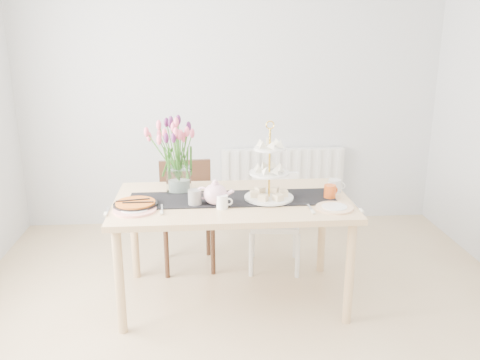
{
  "coord_description": "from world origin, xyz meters",
  "views": [
    {
      "loc": [
        -0.29,
        -2.58,
        1.86
      ],
      "look_at": [
        -0.04,
        0.65,
        0.9
      ],
      "focal_mm": 38.0,
      "sensor_mm": 36.0,
      "label": 1
    }
  ],
  "objects": [
    {
      "name": "plate_left",
      "position": [
        -0.73,
        0.51,
        0.76
      ],
      "size": [
        0.3,
        0.3,
        0.01
      ],
      "primitive_type": "cylinder",
      "rotation": [
        0.0,
        0.0,
        0.1
      ],
      "color": "white",
      "rests_on": "dining_table"
    },
    {
      "name": "room_shell",
      "position": [
        0.0,
        0.0,
        1.3
      ],
      "size": [
        4.5,
        4.5,
        4.5
      ],
      "color": "tan",
      "rests_on": "ground"
    },
    {
      "name": "mug_grey",
      "position": [
        -0.34,
        0.59,
        0.8
      ],
      "size": [
        0.12,
        0.12,
        0.1
      ],
      "primitive_type": "cylinder",
      "rotation": [
        0.0,
        0.0,
        0.65
      ],
      "color": "slate",
      "rests_on": "dining_table"
    },
    {
      "name": "dining_table",
      "position": [
        -0.09,
        0.7,
        0.67
      ],
      "size": [
        1.6,
        0.9,
        0.75
      ],
      "color": "tan",
      "rests_on": "ground"
    },
    {
      "name": "mug_white",
      "position": [
        -0.17,
        0.52,
        0.79
      ],
      "size": [
        0.08,
        0.08,
        0.09
      ],
      "primitive_type": "cylinder",
      "rotation": [
        0.0,
        0.0,
        -0.02
      ],
      "color": "white",
      "rests_on": "dining_table"
    },
    {
      "name": "chair_white",
      "position": [
        0.29,
        1.24,
        0.43
      ],
      "size": [
        0.44,
        0.44,
        0.76
      ],
      "rotation": [
        0.0,
        0.0,
        -0.13
      ],
      "color": "white",
      "rests_on": "ground"
    },
    {
      "name": "table_runner",
      "position": [
        -0.09,
        0.7,
        0.75
      ],
      "size": [
        1.4,
        0.35,
        0.01
      ],
      "primitive_type": "cube",
      "color": "black",
      "rests_on": "dining_table"
    },
    {
      "name": "cream_jug",
      "position": [
        0.64,
        0.81,
        0.79
      ],
      "size": [
        0.12,
        0.12,
        0.09
      ],
      "primitive_type": "cylinder",
      "rotation": [
        0.0,
        0.0,
        -0.39
      ],
      "color": "silver",
      "rests_on": "dining_table"
    },
    {
      "name": "radiator",
      "position": [
        0.5,
        2.19,
        0.45
      ],
      "size": [
        1.2,
        0.08,
        0.6
      ],
      "primitive_type": "cube",
      "color": "white",
      "rests_on": "room_shell"
    },
    {
      "name": "plate_right",
      "position": [
        0.55,
        0.45,
        0.76
      ],
      "size": [
        0.25,
        0.25,
        0.01
      ],
      "primitive_type": "cylinder",
      "rotation": [
        0.0,
        0.0,
        0.02
      ],
      "color": "white",
      "rests_on": "dining_table"
    },
    {
      "name": "teapot",
      "position": [
        -0.21,
        0.58,
        0.83
      ],
      "size": [
        0.3,
        0.27,
        0.16
      ],
      "primitive_type": null,
      "rotation": [
        0.0,
        0.0,
        -0.32
      ],
      "color": "silver",
      "rests_on": "dining_table"
    },
    {
      "name": "tart_tin",
      "position": [
        -0.73,
        0.59,
        0.77
      ],
      "size": [
        0.29,
        0.29,
        0.03
      ],
      "rotation": [
        0.0,
        0.0,
        -0.26
      ],
      "color": "black",
      "rests_on": "dining_table"
    },
    {
      "name": "chair_brown",
      "position": [
        -0.42,
        1.32,
        0.49
      ],
      "size": [
        0.45,
        0.45,
        0.84
      ],
      "rotation": [
        0.0,
        0.0,
        0.09
      ],
      "color": "#331F12",
      "rests_on": "ground"
    },
    {
      "name": "cake_stand",
      "position": [
        0.16,
        0.67,
        0.89
      ],
      "size": [
        0.33,
        0.33,
        0.49
      ],
      "rotation": [
        0.0,
        0.0,
        -0.31
      ],
      "color": "gold",
      "rests_on": "dining_table"
    },
    {
      "name": "mug_orange",
      "position": [
        0.57,
        0.66,
        0.8
      ],
      "size": [
        0.11,
        0.11,
        0.1
      ],
      "primitive_type": "cylinder",
      "rotation": [
        0.0,
        0.0,
        0.53
      ],
      "color": "#E15419",
      "rests_on": "dining_table"
    },
    {
      "name": "tulip_vase",
      "position": [
        -0.46,
        0.91,
        1.1
      ],
      "size": [
        0.63,
        0.63,
        0.54
      ],
      "rotation": [
        0.0,
        0.0,
        0.2
      ],
      "color": "silver",
      "rests_on": "dining_table"
    }
  ]
}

